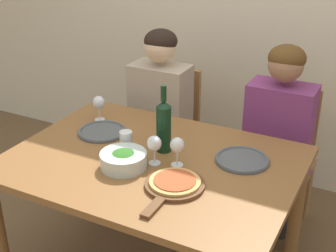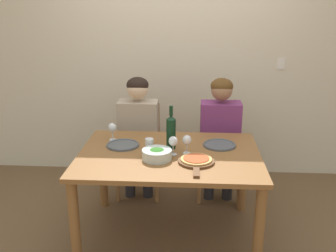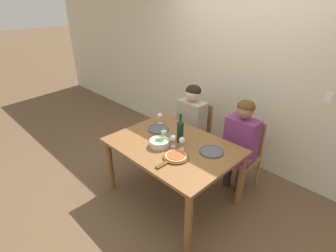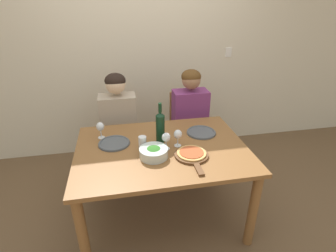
# 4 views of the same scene
# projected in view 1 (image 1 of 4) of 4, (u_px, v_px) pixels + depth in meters

# --- Properties ---
(dining_table) EXTENTS (1.43, 1.04, 0.74)m
(dining_table) POSITION_uv_depth(u_px,v_px,m) (153.00, 177.00, 2.37)
(dining_table) COLOR brown
(dining_table) RESTS_ON ground
(chair_left) EXTENTS (0.42, 0.42, 0.90)m
(chair_left) POSITION_uv_depth(u_px,v_px,m) (167.00, 130.00, 3.25)
(chair_left) COLOR #9E7042
(chair_left) RESTS_ON ground
(chair_right) EXTENTS (0.42, 0.42, 0.90)m
(chair_right) POSITION_uv_depth(u_px,v_px,m) (279.00, 155.00, 2.92)
(chair_right) COLOR #9E7042
(chair_right) RESTS_ON ground
(person_woman) EXTENTS (0.47, 0.51, 1.20)m
(person_woman) POSITION_uv_depth(u_px,v_px,m) (159.00, 103.00, 3.06)
(person_woman) COLOR #28282D
(person_woman) RESTS_ON ground
(person_man) EXTENTS (0.47, 0.51, 1.20)m
(person_man) POSITION_uv_depth(u_px,v_px,m) (278.00, 126.00, 2.73)
(person_man) COLOR #28282D
(person_man) RESTS_ON ground
(wine_bottle) EXTENTS (0.08, 0.08, 0.36)m
(wine_bottle) POSITION_uv_depth(u_px,v_px,m) (164.00, 125.00, 2.35)
(wine_bottle) COLOR black
(wine_bottle) RESTS_ON dining_table
(broccoli_bowl) EXTENTS (0.23, 0.23, 0.08)m
(broccoli_bowl) POSITION_uv_depth(u_px,v_px,m) (123.00, 160.00, 2.24)
(broccoli_bowl) COLOR silver
(broccoli_bowl) RESTS_ON dining_table
(dinner_plate_left) EXTENTS (0.27, 0.27, 0.02)m
(dinner_plate_left) POSITION_uv_depth(u_px,v_px,m) (102.00, 131.00, 2.60)
(dinner_plate_left) COLOR #4C5156
(dinner_plate_left) RESTS_ON dining_table
(dinner_plate_right) EXTENTS (0.27, 0.27, 0.02)m
(dinner_plate_right) POSITION_uv_depth(u_px,v_px,m) (242.00, 159.00, 2.31)
(dinner_plate_right) COLOR #4C5156
(dinner_plate_right) RESTS_ON dining_table
(pizza_on_board) EXTENTS (0.27, 0.41, 0.04)m
(pizza_on_board) POSITION_uv_depth(u_px,v_px,m) (174.00, 184.00, 2.09)
(pizza_on_board) COLOR brown
(pizza_on_board) RESTS_ON dining_table
(wine_glass_left) EXTENTS (0.07, 0.07, 0.15)m
(wine_glass_left) POSITION_uv_depth(u_px,v_px,m) (99.00, 104.00, 2.71)
(wine_glass_left) COLOR silver
(wine_glass_left) RESTS_ON dining_table
(wine_glass_right) EXTENTS (0.07, 0.07, 0.15)m
(wine_glass_right) POSITION_uv_depth(u_px,v_px,m) (177.00, 147.00, 2.23)
(wine_glass_right) COLOR silver
(wine_glass_right) RESTS_ON dining_table
(wine_glass_centre) EXTENTS (0.07, 0.07, 0.15)m
(wine_glass_centre) POSITION_uv_depth(u_px,v_px,m) (154.00, 145.00, 2.24)
(wine_glass_centre) COLOR silver
(wine_glass_centre) RESTS_ON dining_table
(water_tumbler) EXTENTS (0.07, 0.07, 0.11)m
(water_tumbler) POSITION_uv_depth(u_px,v_px,m) (126.00, 142.00, 2.38)
(water_tumbler) COLOR silver
(water_tumbler) RESTS_ON dining_table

